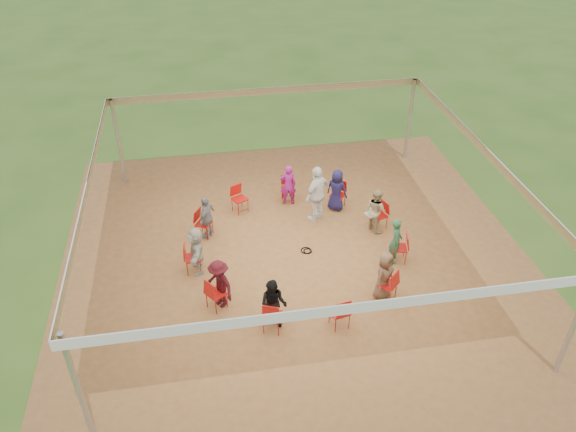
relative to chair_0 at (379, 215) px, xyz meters
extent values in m
plane|color=#36591C|center=(-2.71, -0.94, -0.45)|extent=(80.00, 80.00, 0.00)
plane|color=brown|center=(-2.71, -0.94, -0.44)|extent=(13.00, 13.00, 0.00)
cylinder|color=#B2B2B7|center=(-7.71, -5.94, 1.05)|extent=(0.12, 0.12, 3.00)
cylinder|color=#B2B2B7|center=(-7.71, 4.06, 1.05)|extent=(0.12, 0.12, 3.00)
cylinder|color=#B2B2B7|center=(2.29, -5.94, 1.05)|extent=(0.12, 0.12, 3.00)
cylinder|color=#B2B2B7|center=(2.29, 4.06, 1.05)|extent=(0.12, 0.12, 3.00)
plane|color=white|center=(-2.71, -0.94, 2.55)|extent=(10.30, 10.30, 0.00)
cube|color=white|center=(-2.71, -6.09, 2.43)|extent=(10.30, 0.03, 0.24)
cube|color=white|center=(-2.71, 4.21, 2.43)|extent=(10.30, 0.03, 0.24)
cube|color=white|center=(-7.86, -0.94, 2.43)|extent=(0.03, 10.30, 0.24)
cube|color=white|center=(2.44, -0.94, 2.43)|extent=(0.03, 10.30, 0.24)
imported|color=tan|center=(-0.11, -0.04, 0.25)|extent=(0.59, 0.76, 1.39)
imported|color=#191640|center=(-1.01, 1.22, 0.25)|extent=(0.77, 0.72, 1.39)
imported|color=#95197E|center=(-2.45, 1.79, 0.25)|extent=(0.53, 0.38, 1.39)
imported|color=gray|center=(-5.09, 0.43, 0.25)|extent=(0.77, 0.91, 1.39)
imported|color=#B0AB9B|center=(-5.45, -1.08, 0.25)|extent=(0.54, 1.31, 1.39)
imported|color=#3A0B12|center=(-4.94, -2.54, 0.25)|extent=(0.88, 0.99, 1.39)
imported|color=black|center=(-3.72, -3.49, 0.25)|extent=(0.77, 0.61, 1.39)
imported|color=brown|center=(-0.81, -2.93, 0.25)|extent=(0.75, 0.74, 1.39)
imported|color=#295436|center=(-0.04, -1.58, 0.25)|extent=(0.44, 0.57, 1.39)
imported|color=white|center=(-1.74, 0.76, 0.48)|extent=(1.18, 1.12, 1.85)
torus|color=black|center=(-2.37, -0.75, -0.43)|extent=(0.34, 0.34, 0.03)
torus|color=black|center=(-2.33, -0.79, -0.43)|extent=(0.28, 0.28, 0.03)
cube|color=#B7B7BC|center=(-0.32, -0.11, 0.14)|extent=(0.31, 0.37, 0.01)
cube|color=#B7B7BC|center=(-0.22, -0.08, 0.25)|extent=(0.17, 0.32, 0.21)
cube|color=#CCE0FF|center=(-0.23, -0.08, 0.25)|extent=(0.14, 0.28, 0.17)
camera|label=1|loc=(-5.04, -13.14, 9.58)|focal=35.00mm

